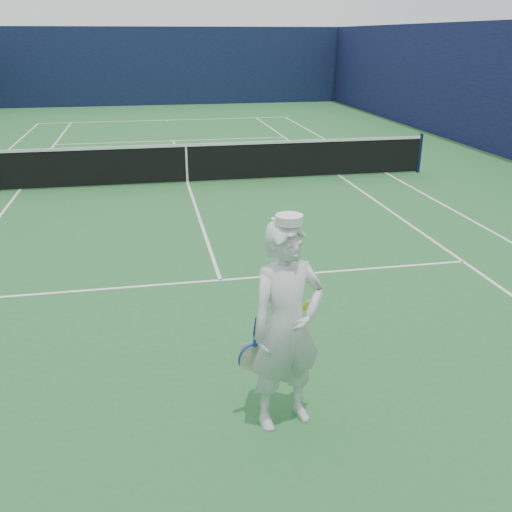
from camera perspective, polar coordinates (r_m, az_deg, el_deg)
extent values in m
plane|color=#266530|center=(14.94, -6.87, 7.27)|extent=(80.00, 80.00, 0.00)
cube|color=white|center=(26.61, -8.96, 13.28)|extent=(11.03, 0.06, 0.01)
cube|color=white|center=(16.25, 12.97, 8.04)|extent=(0.06, 23.83, 0.01)
cube|color=white|center=(15.22, -22.58, 6.08)|extent=(0.06, 23.77, 0.01)
cube|color=white|center=(15.76, 8.36, 7.95)|extent=(0.06, 23.77, 0.01)
cube|color=white|center=(21.20, -8.27, 11.34)|extent=(8.23, 0.06, 0.01)
cube|color=white|center=(8.87, -3.58, -2.43)|extent=(8.23, 0.06, 0.01)
cube|color=white|center=(14.93, -6.87, 7.29)|extent=(0.06, 12.80, 0.01)
cube|color=white|center=(26.47, -8.94, 13.23)|extent=(0.06, 0.30, 0.01)
cube|color=#0E1635|center=(32.52, -9.68, 18.17)|extent=(20.12, 0.12, 4.00)
cylinder|color=#141E4C|center=(16.53, 16.06, 9.86)|extent=(0.09, 0.09, 1.07)
cube|color=black|center=(14.82, -6.95, 9.15)|extent=(12.79, 0.02, 0.92)
cube|color=white|center=(14.74, -7.03, 10.94)|extent=(12.79, 0.04, 0.07)
cube|color=white|center=(14.83, -6.95, 9.04)|extent=(0.05, 0.03, 0.94)
imported|color=white|center=(5.33, 3.10, -7.14)|extent=(0.85, 0.67, 2.06)
cylinder|color=white|center=(4.92, 3.34, 3.68)|extent=(0.24, 0.24, 0.08)
cube|color=white|center=(5.03, 2.60, 3.75)|extent=(0.20, 0.14, 0.02)
cylinder|color=navy|center=(5.25, -0.01, -7.01)|extent=(0.06, 0.10, 0.22)
cube|color=#1D3F9E|center=(5.39, -0.13, -8.41)|extent=(0.03, 0.03, 0.14)
torus|color=#1D3F9E|center=(5.54, -0.56, -9.99)|extent=(0.31, 0.17, 0.29)
cube|color=beige|center=(5.54, -0.56, -9.99)|extent=(0.21, 0.06, 0.30)
sphere|color=#B3CB17|center=(5.47, 4.99, -5.16)|extent=(0.07, 0.07, 0.07)
sphere|color=#B3CB17|center=(5.50, 5.30, -4.70)|extent=(0.07, 0.07, 0.07)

